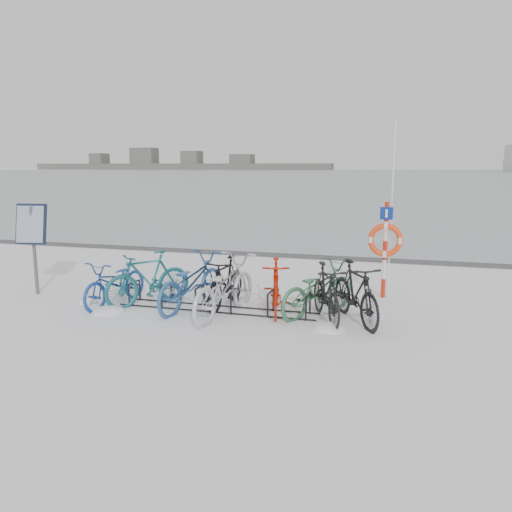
{
  "coord_description": "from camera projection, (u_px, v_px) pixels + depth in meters",
  "views": [
    {
      "loc": [
        3.28,
        -8.89,
        2.81
      ],
      "look_at": [
        0.63,
        0.6,
        1.0
      ],
      "focal_mm": 35.0,
      "sensor_mm": 36.0,
      "label": 1
    }
  ],
  "objects": [
    {
      "name": "bike_1",
      "position": [
        148.0,
        277.0,
        10.14
      ],
      "size": [
        1.54,
        1.82,
        1.13
      ],
      "primitive_type": "imported",
      "rotation": [
        0.0,
        0.0,
        -0.64
      ],
      "color": "#195E65",
      "rests_on": "ground"
    },
    {
      "name": "snow_drifts",
      "position": [
        213.0,
        314.0,
        9.5
      ],
      "size": [
        6.15,
        1.66,
        0.22
      ],
      "color": "white",
      "rests_on": "ground"
    },
    {
      "name": "ground",
      "position": [
        217.0,
        310.0,
        9.79
      ],
      "size": [
        900.0,
        900.0,
        0.0
      ],
      "primitive_type": "plane",
      "color": "white",
      "rests_on": "ground"
    },
    {
      "name": "bike_3",
      "position": [
        226.0,
        281.0,
        9.97
      ],
      "size": [
        0.61,
        1.75,
        1.03
      ],
      "primitive_type": "imported",
      "rotation": [
        0.0,
        0.0,
        -0.07
      ],
      "color": "black",
      "rests_on": "ground"
    },
    {
      "name": "bike_5",
      "position": [
        276.0,
        285.0,
        9.59
      ],
      "size": [
        0.89,
        1.82,
        1.05
      ],
      "primitive_type": "imported",
      "rotation": [
        0.0,
        0.0,
        0.23
      ],
      "color": "#BB1803",
      "rests_on": "ground"
    },
    {
      "name": "shoreline",
      "position": [
        173.0,
        165.0,
        287.92
      ],
      "size": [
        180.0,
        12.0,
        9.5
      ],
      "color": "#484848",
      "rests_on": "ground"
    },
    {
      "name": "quay_edge",
      "position": [
        283.0,
        255.0,
        15.37
      ],
      "size": [
        400.0,
        0.25,
        0.1
      ],
      "primitive_type": "cube",
      "color": "#3F3F42",
      "rests_on": "ground"
    },
    {
      "name": "info_board",
      "position": [
        32.0,
        230.0,
        10.73
      ],
      "size": [
        0.7,
        0.35,
        1.99
      ],
      "rotation": [
        0.0,
        0.0,
        0.17
      ],
      "color": "#595B5E",
      "rests_on": "ground"
    },
    {
      "name": "bike_rack",
      "position": [
        217.0,
        301.0,
        9.76
      ],
      "size": [
        4.0,
        0.48,
        0.46
      ],
      "color": "black",
      "rests_on": "ground"
    },
    {
      "name": "bike_7",
      "position": [
        326.0,
        291.0,
        9.1
      ],
      "size": [
        1.15,
        1.83,
        1.07
      ],
      "primitive_type": "imported",
      "rotation": [
        0.0,
        0.0,
        0.4
      ],
      "color": "black",
      "rests_on": "ground"
    },
    {
      "name": "bike_2",
      "position": [
        191.0,
        280.0,
        9.87
      ],
      "size": [
        1.16,
        2.23,
        1.11
      ],
      "primitive_type": "imported",
      "rotation": [
        0.0,
        0.0,
        2.93
      ],
      "color": "#27518E",
      "rests_on": "ground"
    },
    {
      "name": "bike_8",
      "position": [
        356.0,
        291.0,
        8.98
      ],
      "size": [
        1.39,
        1.92,
        1.14
      ],
      "primitive_type": "imported",
      "rotation": [
        0.0,
        0.0,
        0.51
      ],
      "color": "black",
      "rests_on": "ground"
    },
    {
      "name": "bike_6",
      "position": [
        318.0,
        287.0,
        9.46
      ],
      "size": [
        1.64,
        2.04,
        1.04
      ],
      "primitive_type": "imported",
      "rotation": [
        0.0,
        0.0,
        2.58
      ],
      "color": "#346C47",
      "rests_on": "ground"
    },
    {
      "name": "bike_4",
      "position": [
        224.0,
        285.0,
        9.34
      ],
      "size": [
        1.14,
        2.3,
        1.15
      ],
      "primitive_type": "imported",
      "rotation": [
        0.0,
        0.0,
        2.97
      ],
      "color": "silver",
      "rests_on": "ground"
    },
    {
      "name": "ice_sheet",
      "position": [
        386.0,
        174.0,
        156.6
      ],
      "size": [
        400.0,
        298.0,
        0.02
      ],
      "primitive_type": "cube",
      "color": "#939EA6",
      "rests_on": "ground"
    },
    {
      "name": "lifebuoy_station",
      "position": [
        385.0,
        240.0,
        10.43
      ],
      "size": [
        0.72,
        0.22,
        3.72
      ],
      "color": "red",
      "rests_on": "ground"
    },
    {
      "name": "bike_0",
      "position": [
        116.0,
        281.0,
        10.15
      ],
      "size": [
        0.91,
        1.91,
        0.96
      ],
      "primitive_type": "imported",
      "rotation": [
        0.0,
        0.0,
        -0.15
      ],
      "color": "#183D94",
      "rests_on": "ground"
    }
  ]
}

